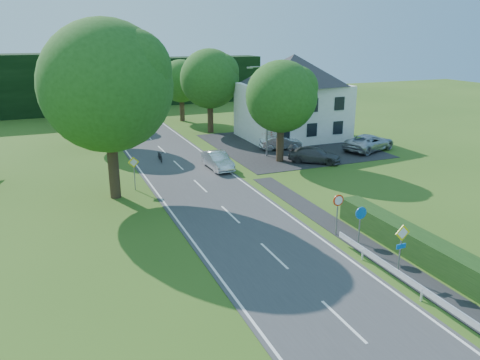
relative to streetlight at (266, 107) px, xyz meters
name	(u,v)px	position (x,y,z in m)	size (l,w,h in m)	color
road	(219,204)	(-8.06, -10.00, -4.44)	(7.00, 80.00, 0.04)	#39393C
parking_pad	(288,145)	(3.94, 3.00, -4.44)	(14.00, 16.00, 0.04)	black
line_edge_left	(170,211)	(-11.31, -10.00, -4.42)	(0.12, 80.00, 0.01)	white
line_edge_right	(264,197)	(-4.81, -10.00, -4.42)	(0.12, 80.00, 0.01)	white
line_centre	(219,204)	(-8.06, -10.00, -4.42)	(0.12, 80.00, 0.01)	white
tree_main	(109,112)	(-14.06, -6.00, 1.36)	(9.40, 9.40, 11.64)	#224E17
tree_left_far	(99,102)	(-13.06, 10.00, -0.17)	(7.00, 7.00, 8.58)	#224E17
tree_right_far	(210,91)	(-1.06, 12.00, 0.08)	(7.40, 7.40, 9.09)	#224E17
tree_left_back	(92,91)	(-12.56, 22.00, -0.43)	(6.60, 6.60, 8.07)	#224E17
tree_right_back	(181,91)	(-2.06, 20.00, -0.68)	(6.20, 6.20, 7.56)	#224E17
tree_right_mid	(281,112)	(0.44, -2.00, -0.17)	(7.00, 7.00, 8.58)	#224E17
treeline_right	(166,81)	(-0.06, 36.00, -0.96)	(30.00, 5.00, 7.00)	black
house_white	(293,96)	(5.94, 6.00, -0.06)	(10.60, 8.40, 8.60)	silver
streetlight	(266,107)	(0.00, 0.00, 0.00)	(2.03, 0.18, 8.00)	gray
sign_priority_right	(401,241)	(-3.76, -22.02, -2.67)	(0.78, 0.09, 2.59)	gray
sign_roundabout	(360,220)	(-3.76, -19.02, -2.79)	(0.64, 0.08, 2.37)	gray
sign_speed_limit	(338,205)	(-3.76, -17.03, -2.70)	(0.64, 0.11, 2.37)	gray
sign_priority_left	(134,167)	(-12.56, -5.02, -2.75)	(0.78, 0.09, 2.44)	gray
moving_car	(218,160)	(-5.36, -2.23, -3.73)	(1.48, 4.23, 1.39)	silver
motorcycle	(160,156)	(-9.15, 1.90, -3.95)	(0.62, 1.79, 0.94)	black
parked_car_silver_a	(281,142)	(2.47, 1.74, -3.77)	(1.39, 3.99, 1.31)	silver
parked_car_grey	(314,155)	(2.97, -3.50, -3.78)	(1.80, 4.44, 1.29)	#46464A
parked_car_silver_b	(369,142)	(9.94, -1.83, -3.66)	(2.54, 5.52, 1.53)	#BBBCC3
parasol	(271,140)	(1.50, 1.88, -3.52)	(1.97, 2.01, 1.81)	red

